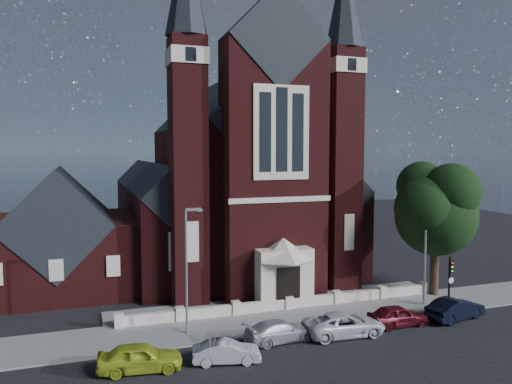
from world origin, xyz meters
TOP-DOWN VIEW (x-y plane):
  - ground at (0.00, 15.00)m, footprint 120.00×120.00m
  - pavement_strip at (0.00, 4.50)m, footprint 60.00×5.00m
  - forecourt_paving at (0.00, 8.50)m, footprint 26.00×3.00m
  - forecourt_wall at (0.00, 6.50)m, footprint 24.00×0.40m
  - church at (-0.00, 22.94)m, footprint 20.01×34.90m
  - parish_hall at (-16.00, 18.00)m, footprint 12.00×12.20m
  - street_tree at (12.60, 5.71)m, footprint 6.40×6.60m
  - street_lamp_left at (-7.91, 4.00)m, footprint 1.16×0.22m
  - street_lamp_right at (10.09, 4.00)m, footprint 1.16×0.22m
  - traffic_signal at (11.00, 2.43)m, footprint 0.28×0.42m
  - car_lime_van at (-11.37, -0.35)m, footprint 4.62×2.32m
  - car_silver_a at (-6.76, -0.83)m, footprint 3.94×2.07m
  - car_silver_b at (-2.82, 1.09)m, footprint 4.65×2.28m
  - car_white_suv at (1.40, 0.67)m, footprint 5.32×2.67m
  - car_dark_red at (5.60, 1.00)m, footprint 4.19×1.78m
  - car_navy at (10.09, 0.77)m, footprint 4.80×2.50m

SIDE VIEW (x-z plane):
  - ground at x=0.00m, z-range 0.00..0.00m
  - pavement_strip at x=0.00m, z-range -0.06..0.06m
  - forecourt_paving at x=0.00m, z-range -0.07..0.07m
  - forecourt_wall at x=0.00m, z-range -0.45..0.45m
  - car_silver_a at x=-6.76m, z-range 0.00..1.24m
  - car_silver_b at x=-2.82m, z-range 0.00..1.30m
  - car_dark_red at x=5.60m, z-range 0.00..1.41m
  - car_white_suv at x=1.40m, z-range 0.00..1.45m
  - car_navy at x=10.09m, z-range 0.00..1.51m
  - car_lime_van at x=-11.37m, z-range 0.00..1.51m
  - traffic_signal at x=11.00m, z-range 0.58..4.58m
  - parish_hall at x=-16.00m, z-range -1.11..9.13m
  - street_lamp_left at x=-7.91m, z-range 0.55..8.64m
  - street_lamp_right at x=10.09m, z-range 0.55..8.64m
  - street_tree at x=12.60m, z-range 1.61..12.31m
  - church at x=0.00m, z-range -6.41..22.79m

